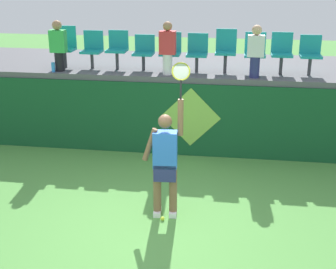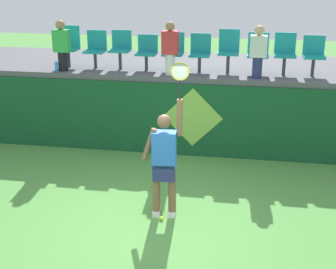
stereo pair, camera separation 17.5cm
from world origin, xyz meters
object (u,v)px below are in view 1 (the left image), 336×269
Objects in this scene: stadium_chair_3 at (144,50)px; stadium_chair_9 at (310,53)px; water_bottle at (53,67)px; stadium_chair_0 at (65,45)px; stadium_chair_8 at (282,51)px; stadium_chair_5 at (197,51)px; tennis_ball at (163,219)px; spectator_2 at (256,50)px; tennis_player at (165,160)px; stadium_chair_2 at (118,47)px; stadium_chair_1 at (92,48)px; spectator_0 at (168,47)px; stadium_chair_7 at (255,51)px; spectator_1 at (58,45)px; stadium_chair_4 at (171,50)px; stadium_chair_6 at (226,48)px.

stadium_chair_9 reaches higher than stadium_chair_3.
water_bottle is at bearing -163.64° from stadium_chair_3.
stadium_chair_0 reaches higher than stadium_chair_8.
water_bottle is 0.26× the size of stadium_chair_5.
stadium_chair_3 is at bearing 105.24° from tennis_ball.
tennis_ball is 4.10m from spectator_2.
tennis_player is 4.12m from water_bottle.
tennis_player reaches higher than stadium_chair_2.
stadium_chair_2 is 0.59m from stadium_chair_3.
spectator_0 is (1.75, -0.44, 0.13)m from stadium_chair_1.
stadium_chair_7 is at bearing 68.40° from tennis_ball.
stadium_chair_1 is at bearing 179.69° from stadium_chair_2.
spectator_2 is (-0.00, -0.45, 0.09)m from stadium_chair_7.
stadium_chair_7 is 0.99× the size of stadium_chair_8.
stadium_chair_8 is at bearing 0.01° from stadium_chair_5.
spectator_1 is (-2.78, 2.96, 1.29)m from tennis_player.
stadium_chair_4 is (-0.39, 3.59, 2.11)m from tennis_ball.
stadium_chair_2 is 0.78× the size of spectator_2.
water_bottle is 0.49m from spectator_1.
tennis_ball is 0.08× the size of stadium_chair_7.
stadium_chair_1 is 3.56m from stadium_chair_7.
stadium_chair_4 is 1.81m from stadium_chair_7.
stadium_chair_0 is at bearing 79.80° from water_bottle.
stadium_chair_2 is at bearing -179.91° from stadium_chair_7.
spectator_2 reaches higher than stadium_chair_5.
stadium_chair_1 is 1.00× the size of stadium_chair_4.
stadium_chair_7 is 1.14m from stadium_chair_9.
water_bottle is at bearing -169.63° from stadium_chair_5.
stadium_chair_6 is (0.81, 3.59, 2.17)m from tennis_ball.
tennis_ball is 0.08× the size of stadium_chair_5.
stadium_chair_0 is (0.10, 0.57, 0.39)m from water_bottle.
stadium_chair_6 reaches higher than stadium_chair_3.
stadium_chair_2 reaches higher than water_bottle.
stadium_chair_3 is at bearing 169.50° from spectator_2.
tennis_player is 3.07× the size of stadium_chair_2.
stadium_chair_7 reaches higher than stadium_chair_5.
water_bottle is at bearing -167.25° from stadium_chair_4.
stadium_chair_5 is at bearing -179.91° from stadium_chair_7.
spectator_1 is 4.18m from spectator_2.
spectator_2 is at bearing -6.21° from stadium_chair_0.
stadium_chair_7 is 0.46m from spectator_2.
tennis_player is 2.82× the size of stadium_chair_0.
spectator_0 is at bearing -10.56° from stadium_chair_0.
stadium_chair_3 is 2.40m from stadium_chair_7.
spectator_0 is at bearing -90.00° from stadium_chair_4.
tennis_player is at bearing -82.15° from spectator_0.
spectator_1 is at bearing 133.28° from tennis_player.
stadium_chair_0 reaches higher than stadium_chair_9.
spectator_1 reaches higher than stadium_chair_8.
tennis_player is at bearing -50.63° from stadium_chair_0.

